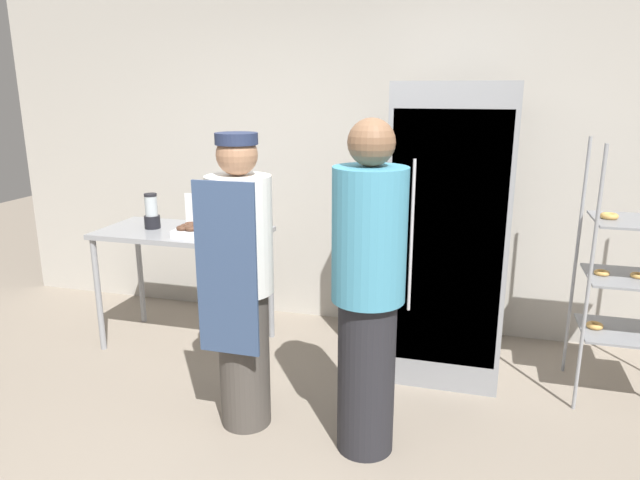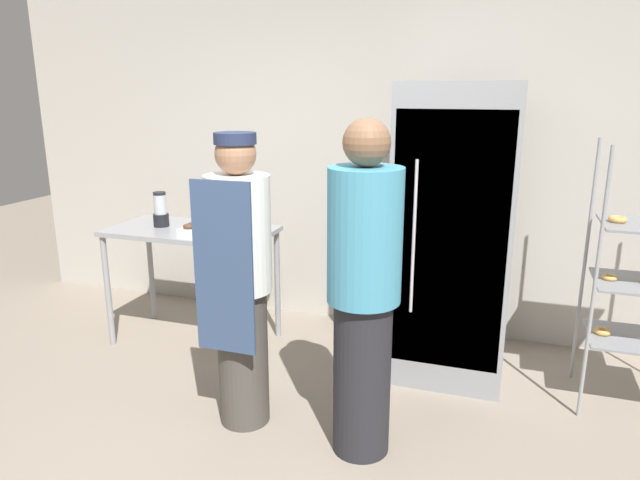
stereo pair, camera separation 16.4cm
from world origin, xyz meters
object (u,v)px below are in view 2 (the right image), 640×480
at_px(donut_box, 202,227).
at_px(person_baker, 240,280).
at_px(refrigerator, 454,234).
at_px(blender_pitcher, 161,211).
at_px(person_customer, 364,292).

distance_m(donut_box, person_baker, 1.04).
bearing_deg(donut_box, person_baker, -48.71).
height_order(refrigerator, person_baker, refrigerator).
distance_m(blender_pitcher, person_customer, 2.05).
height_order(refrigerator, person_customer, refrigerator).
distance_m(refrigerator, person_baker, 1.49).
bearing_deg(blender_pitcher, donut_box, -15.12).
xyz_separation_m(refrigerator, person_customer, (-0.34, -1.09, -0.07)).
xyz_separation_m(blender_pitcher, person_baker, (1.10, -0.89, -0.14)).
bearing_deg(person_customer, blender_pitcher, 152.64).
xyz_separation_m(blender_pitcher, person_customer, (1.82, -0.94, -0.11)).
bearing_deg(person_baker, person_customer, -3.86).
relative_size(donut_box, person_customer, 0.16).
bearing_deg(person_customer, donut_box, 149.48).
bearing_deg(person_customer, refrigerator, 72.89).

